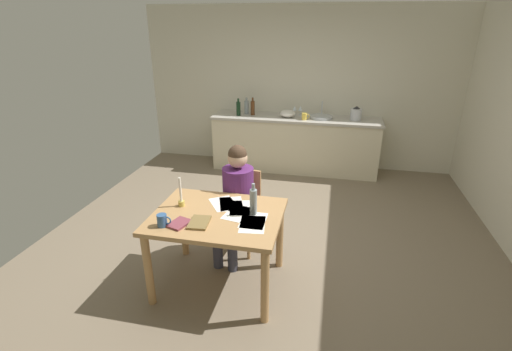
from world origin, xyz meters
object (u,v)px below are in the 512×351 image
(chair_at_table, at_px, (241,206))
(person_seated, at_px, (236,195))
(bottle_oil, at_px, (238,108))
(sink_unit, at_px, (321,117))
(wine_bottle_on_table, at_px, (253,201))
(book_cookery, at_px, (179,223))
(candlestick, at_px, (181,198))
(book_magazine, at_px, (199,222))
(teacup_on_counter, at_px, (305,116))
(dining_table, at_px, (218,225))
(coffee_mug, at_px, (162,220))
(mixing_bowl, at_px, (288,113))
(wine_glass_near_sink, at_px, (300,109))
(bottle_wine_red, at_px, (253,108))
(bottle_vinegar, at_px, (247,107))
(stovetop_kettle, at_px, (356,114))
(wine_glass_by_kettle, at_px, (295,108))

(chair_at_table, xyz_separation_m, person_seated, (-0.02, -0.15, 0.20))
(bottle_oil, bearing_deg, sink_unit, 4.14)
(wine_bottle_on_table, bearing_deg, book_cookery, -151.54)
(candlestick, distance_m, book_magazine, 0.39)
(sink_unit, distance_m, teacup_on_counter, 0.30)
(dining_table, bearing_deg, candlestick, 167.30)
(coffee_mug, bearing_deg, chair_at_table, 67.05)
(person_seated, distance_m, mixing_bowl, 2.60)
(book_magazine, distance_m, wine_glass_near_sink, 3.53)
(dining_table, height_order, bottle_oil, bottle_oil)
(dining_table, distance_m, bottle_wine_red, 3.19)
(candlestick, xyz_separation_m, sink_unit, (1.10, 3.06, 0.10))
(sink_unit, height_order, wine_glass_near_sink, sink_unit)
(book_cookery, bearing_deg, bottle_wine_red, 110.14)
(person_seated, relative_size, teacup_on_counter, 9.77)
(coffee_mug, bearing_deg, book_magazine, 20.30)
(sink_unit, xyz_separation_m, bottle_wine_red, (-1.12, -0.01, 0.10))
(candlestick, xyz_separation_m, wine_bottle_on_table, (0.68, -0.01, 0.05))
(book_cookery, relative_size, wine_glass_near_sink, 1.24)
(sink_unit, distance_m, bottle_vinegar, 1.24)
(sink_unit, relative_size, bottle_wine_red, 1.26)
(book_magazine, xyz_separation_m, bottle_oil, (-0.51, 3.24, 0.26))
(wine_bottle_on_table, relative_size, bottle_oil, 1.05)
(chair_at_table, bearing_deg, bottle_oil, 105.24)
(dining_table, xyz_separation_m, candlestick, (-0.37, 0.08, 0.19))
(sink_unit, height_order, teacup_on_counter, sink_unit)
(stovetop_kettle, bearing_deg, bottle_vinegar, 178.20)
(wine_bottle_on_table, height_order, wine_glass_by_kettle, wine_glass_by_kettle)
(dining_table, bearing_deg, book_magazine, -117.36)
(wine_glass_by_kettle, bearing_deg, teacup_on_counter, -57.02)
(dining_table, xyz_separation_m, stovetop_kettle, (1.27, 3.14, 0.37))
(book_cookery, height_order, wine_glass_near_sink, wine_glass_near_sink)
(dining_table, distance_m, candlestick, 0.43)
(dining_table, distance_m, wine_glass_by_kettle, 3.33)
(chair_at_table, height_order, bottle_oil, bottle_oil)
(stovetop_kettle, xyz_separation_m, wine_glass_by_kettle, (-0.98, 0.15, 0.01))
(dining_table, height_order, book_magazine, book_magazine)
(bottle_oil, bearing_deg, mixing_bowl, 4.87)
(mixing_bowl, bearing_deg, wine_bottle_on_table, -87.84)
(coffee_mug, bearing_deg, teacup_on_counter, 75.29)
(bottle_oil, height_order, bottle_vinegar, bottle_oil)
(person_seated, xyz_separation_m, stovetop_kettle, (1.25, 2.60, 0.32))
(chair_at_table, distance_m, wine_bottle_on_table, 0.78)
(person_seated, relative_size, bottle_wine_red, 4.19)
(chair_at_table, height_order, wine_glass_by_kettle, wine_glass_by_kettle)
(book_magazine, height_order, bottle_vinegar, bottle_vinegar)
(bottle_vinegar, xyz_separation_m, teacup_on_counter, (0.99, -0.21, -0.06))
(candlestick, relative_size, teacup_on_counter, 2.31)
(mixing_bowl, relative_size, teacup_on_counter, 2.09)
(dining_table, bearing_deg, stovetop_kettle, 68.00)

